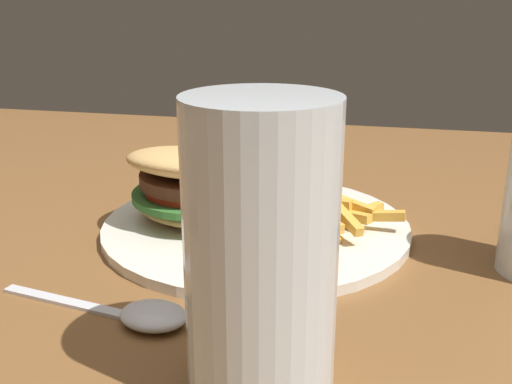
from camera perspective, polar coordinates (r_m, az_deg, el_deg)
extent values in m
cube|color=brown|center=(0.50, -7.05, -11.47)|extent=(1.64, 1.37, 0.03)
cylinder|color=silver|center=(0.62, 0.00, -3.27)|extent=(0.31, 0.31, 0.01)
ellipsoid|color=tan|center=(0.63, -5.28, -1.41)|extent=(0.15, 0.14, 0.02)
cylinder|color=#2D6628|center=(0.62, -5.32, -0.15)|extent=(0.17, 0.17, 0.01)
cylinder|color=red|center=(0.62, -5.34, 0.50)|extent=(0.13, 0.13, 0.01)
cylinder|color=#4C2D1E|center=(0.62, -5.37, 1.39)|extent=(0.15, 0.15, 0.01)
ellipsoid|color=tan|center=(0.60, -6.24, 2.83)|extent=(0.15, 0.14, 0.04)
cube|color=gold|center=(0.58, 3.11, -2.82)|extent=(0.07, 0.05, 0.01)
cube|color=gold|center=(0.59, 6.44, -1.30)|extent=(0.05, 0.07, 0.02)
cube|color=gold|center=(0.59, 4.33, -2.97)|extent=(0.07, 0.05, 0.02)
cube|color=gold|center=(0.56, 4.40, -3.38)|extent=(0.06, 0.02, 0.02)
cube|color=gold|center=(0.63, 7.13, -1.66)|extent=(0.07, 0.04, 0.02)
cube|color=gold|center=(0.58, 6.16, -2.38)|extent=(0.05, 0.05, 0.01)
cube|color=gold|center=(0.61, 5.25, -1.45)|extent=(0.06, 0.02, 0.02)
cube|color=gold|center=(0.60, 9.81, -2.27)|extent=(0.09, 0.02, 0.02)
cube|color=gold|center=(0.58, 7.78, -1.57)|extent=(0.06, 0.07, 0.03)
cube|color=gold|center=(0.61, 8.17, -0.85)|extent=(0.07, 0.04, 0.02)
cube|color=gold|center=(0.60, 1.10, -2.35)|extent=(0.06, 0.02, 0.01)
cube|color=gold|center=(0.64, 8.92, -1.39)|extent=(0.08, 0.03, 0.03)
cube|color=gold|center=(0.58, 5.72, -3.31)|extent=(0.06, 0.04, 0.03)
cube|color=gold|center=(0.62, 5.67, -0.72)|extent=(0.08, 0.04, 0.01)
cube|color=gold|center=(0.57, 5.07, -3.34)|extent=(0.06, 0.05, 0.03)
cube|color=gold|center=(0.60, 4.67, -0.85)|extent=(0.08, 0.05, 0.02)
cube|color=gold|center=(0.65, 4.12, -1.05)|extent=(0.06, 0.04, 0.02)
cube|color=gold|center=(0.60, 8.58, -2.16)|extent=(0.05, 0.04, 0.01)
cube|color=gold|center=(0.66, 6.25, -0.86)|extent=(0.02, 0.07, 0.02)
cube|color=gold|center=(0.64, 5.07, -0.62)|extent=(0.07, 0.01, 0.02)
cube|color=gold|center=(0.63, 9.62, -2.02)|extent=(0.05, 0.05, 0.01)
cylinder|color=silver|center=(0.35, 0.47, -5.76)|extent=(0.09, 0.09, 0.18)
cylinder|color=#B26B19|center=(0.35, 0.46, -7.81)|extent=(0.08, 0.08, 0.15)
ellipsoid|color=silver|center=(0.46, -9.74, -11.52)|extent=(0.06, 0.05, 0.01)
cube|color=silver|center=(0.50, -17.62, -9.95)|extent=(0.12, 0.03, 0.00)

